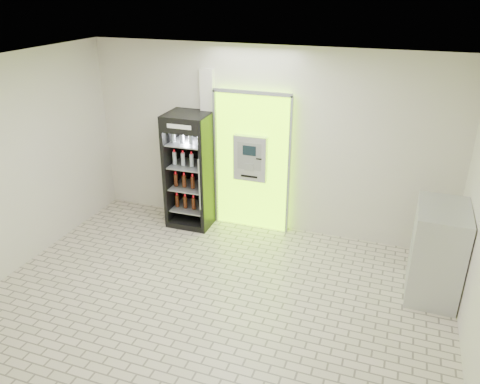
% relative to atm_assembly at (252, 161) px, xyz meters
% --- Properties ---
extents(ground, '(6.00, 6.00, 0.00)m').
position_rel_atm_assembly_xyz_m(ground, '(0.20, -2.41, -1.17)').
color(ground, beige).
rests_on(ground, ground).
extents(room_shell, '(6.00, 6.00, 6.00)m').
position_rel_atm_assembly_xyz_m(room_shell, '(0.20, -2.41, 0.67)').
color(room_shell, beige).
rests_on(room_shell, ground).
extents(atm_assembly, '(1.30, 0.24, 2.33)m').
position_rel_atm_assembly_xyz_m(atm_assembly, '(0.00, 0.00, 0.00)').
color(atm_assembly, '#91FF02').
rests_on(atm_assembly, ground).
extents(pillar, '(0.22, 0.11, 2.60)m').
position_rel_atm_assembly_xyz_m(pillar, '(-0.78, 0.04, 0.13)').
color(pillar, silver).
rests_on(pillar, ground).
extents(beverage_cooler, '(0.74, 0.70, 1.94)m').
position_rel_atm_assembly_xyz_m(beverage_cooler, '(-1.00, -0.24, -0.24)').
color(beverage_cooler, black).
rests_on(beverage_cooler, ground).
extents(steel_cabinet, '(0.65, 0.96, 1.26)m').
position_rel_atm_assembly_xyz_m(steel_cabinet, '(2.87, -1.03, -0.54)').
color(steel_cabinet, '#B5B7BD').
rests_on(steel_cabinet, ground).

